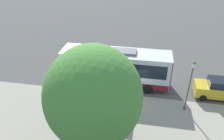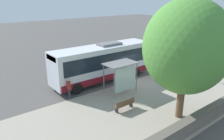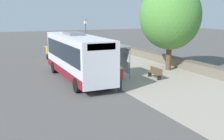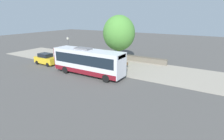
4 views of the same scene
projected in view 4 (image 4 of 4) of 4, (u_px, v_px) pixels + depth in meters
ground_plane at (86, 69)px, 26.55m from camera, size 120.00×120.00×0.00m
sidewalk_plaza at (103, 63)px, 30.23m from camera, size 9.00×44.00×0.02m
stone_wall at (114, 56)px, 33.40m from camera, size 0.60×20.00×0.99m
bus at (88, 61)px, 23.59m from camera, size 2.65×10.34×3.70m
bus_shelter at (104, 55)px, 25.98m from camera, size 1.74×2.77×2.65m
pedestrian at (123, 70)px, 22.90m from camera, size 0.34×0.23×1.74m
bench at (123, 64)px, 27.64m from camera, size 0.40×1.73×0.88m
street_lamp_near at (68, 48)px, 28.89m from camera, size 0.28×0.28×4.61m
shade_tree at (119, 33)px, 29.95m from camera, size 5.49×5.49×7.97m
parked_car_behind_bus at (46, 59)px, 29.07m from camera, size 1.86×4.05×1.87m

